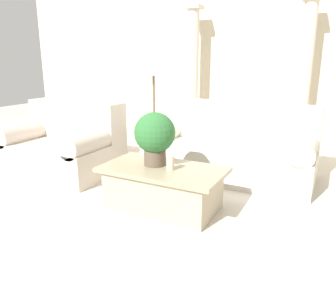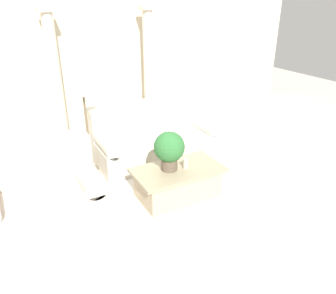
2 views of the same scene
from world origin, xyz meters
The scene contains 10 objects.
ground_plane centered at (0.00, 0.00, 0.00)m, with size 16.00×16.00×0.00m, color beige.
wall_back centered at (0.00, 2.73, 1.60)m, with size 10.00×0.06×3.20m.
sofa_long centered at (0.41, 0.78, 0.36)m, with size 2.07×0.97×0.91m.
loveseat centered at (-1.60, -0.10, 0.36)m, with size 1.43×0.97×0.91m.
coffee_table centered at (0.13, -0.55, 0.22)m, with size 1.21×0.67×0.42m.
potted_plant centered at (0.01, -0.51, 0.73)m, with size 0.41×0.41×0.53m.
pillar_candle centered at (0.22, -0.58, 0.49)m, with size 0.07×0.07×0.14m.
floor_lamp centered at (-0.72, 0.76, 1.27)m, with size 0.35×0.35×1.48m.
column_left centered at (-0.81, 2.33, 1.21)m, with size 0.29×0.29×2.36m.
column_right centered at (1.07, 2.33, 1.21)m, with size 0.29×0.29×2.36m.
Camera 1 is at (1.58, -3.23, 1.44)m, focal length 35.00 mm.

